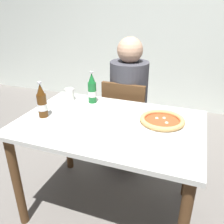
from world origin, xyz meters
The scene contains 10 objects.
ground_plane centered at (0.00, 0.00, 0.00)m, with size 8.00×8.00×0.00m, color slate.
back_wall_tiled centered at (0.00, 2.20, 1.30)m, with size 7.00×0.10×2.60m, color silver.
dining_table_main centered at (0.00, 0.00, 0.64)m, with size 1.20×0.80×0.75m.
chair_behind_table centered at (-0.06, 0.61, 0.48)m, with size 0.41×0.41×0.85m.
diner_seated centered at (-0.06, 0.66, 0.58)m, with size 0.34×0.34×1.21m.
pizza_margherita_near centered at (0.33, 0.09, 0.77)m, with size 0.31×0.31×0.04m.
beer_bottle_left centered at (-0.24, 0.27, 0.85)m, with size 0.07×0.07×0.25m.
beer_bottle_center centered at (-0.45, -0.08, 0.85)m, with size 0.07×0.07×0.25m.
napkin_with_cutlery centered at (0.27, -0.25, 0.75)m, with size 0.24×0.24×0.01m.
paper_cup centered at (-0.43, 0.25, 0.80)m, with size 0.07×0.07×0.10m, color white.
Camera 1 is at (0.49, -1.29, 1.46)m, focal length 37.87 mm.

